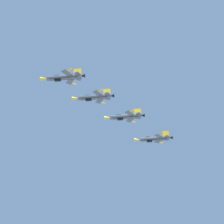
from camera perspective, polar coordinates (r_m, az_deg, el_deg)
fighter_jet_lead at (r=132.41m, az=-7.52°, el=5.29°), size 15.91×10.18×4.58m
fighter_jet_left_wing at (r=139.34m, az=-2.85°, el=2.29°), size 15.91×10.22×4.52m
fighter_jet_right_wing at (r=146.26m, az=1.99°, el=-0.72°), size 15.91×10.24×4.49m
fighter_jet_left_outer at (r=155.92m, az=6.43°, el=-4.10°), size 15.91×10.13×4.66m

